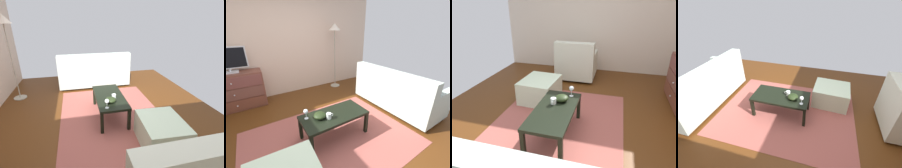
{
  "view_description": "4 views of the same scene",
  "coord_description": "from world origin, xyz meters",
  "views": [
    {
      "loc": [
        -2.35,
        0.4,
        1.75
      ],
      "look_at": [
        -0.05,
        -0.13,
        0.79
      ],
      "focal_mm": 26.33,
      "sensor_mm": 36.0,
      "label": 1
    },
    {
      "loc": [
        -0.67,
        -1.77,
        1.67
      ],
      "look_at": [
        0.39,
        -0.11,
        0.89
      ],
      "focal_mm": 22.29,
      "sensor_mm": 36.0,
      "label": 2
    },
    {
      "loc": [
        2.37,
        0.54,
        1.73
      ],
      "look_at": [
        0.18,
        -0.06,
        0.73
      ],
      "focal_mm": 31.47,
      "sensor_mm": 36.0,
      "label": 3
    },
    {
      "loc": [
        -0.45,
        1.86,
        2.05
      ],
      "look_at": [
        0.12,
        -0.16,
        0.7
      ],
      "focal_mm": 23.21,
      "sensor_mm": 36.0,
      "label": 4
    }
  ],
  "objects": [
    {
      "name": "couch_large",
      "position": [
        1.93,
        -0.08,
        0.35
      ],
      "size": [
        0.85,
        1.82,
        0.9
      ],
      "color": "#332319",
      "rests_on": "ground_plane"
    },
    {
      "name": "dresser",
      "position": [
        -1.07,
        1.77,
        0.41
      ],
      "size": [
        1.14,
        0.49,
        0.81
      ],
      "color": "brown",
      "rests_on": "ground_plane"
    },
    {
      "name": "bowl_decorative",
      "position": [
        0.06,
        -0.13,
        0.46
      ],
      "size": [
        0.19,
        0.19,
        0.09
      ],
      "primitive_type": "ellipsoid",
      "color": "black",
      "rests_on": "coffee_table"
    },
    {
      "name": "area_rug",
      "position": [
        0.2,
        -0.2,
        0.0
      ],
      "size": [
        2.6,
        1.9,
        0.01
      ],
      "primitive_type": "cube",
      "color": "#994D45",
      "rests_on": "ground_plane"
    },
    {
      "name": "mug",
      "position": [
        0.17,
        -0.21,
        0.46
      ],
      "size": [
        0.11,
        0.08,
        0.08
      ],
      "color": "silver",
      "rests_on": "coffee_table"
    },
    {
      "name": "ground_plane",
      "position": [
        0.0,
        0.0,
        -0.03
      ],
      "size": [
        5.69,
        4.64,
        0.05
      ],
      "primitive_type": "cube",
      "color": "#512A0F"
    },
    {
      "name": "wall_accent_rear",
      "position": [
        0.0,
        2.08,
        1.36
      ],
      "size": [
        5.69,
        0.12,
        2.72
      ],
      "primitive_type": "cube",
      "color": "beige",
      "rests_on": "ground_plane"
    },
    {
      "name": "wine_glass",
      "position": [
        -0.12,
        -0.03,
        0.53
      ],
      "size": [
        0.07,
        0.07,
        0.16
      ],
      "color": "silver",
      "rests_on": "coffee_table"
    },
    {
      "name": "tv",
      "position": [
        -1.05,
        1.79,
        1.09
      ],
      "size": [
        0.69,
        0.18,
        0.54
      ],
      "color": "silver",
      "rests_on": "dresser"
    },
    {
      "name": "coffee_table",
      "position": [
        0.29,
        -0.16,
        0.36
      ],
      "size": [
        1.04,
        0.51,
        0.41
      ],
      "color": "black",
      "rests_on": "ground_plane"
    },
    {
      "name": "standing_lamp",
      "position": [
        1.46,
        1.72,
        1.56
      ],
      "size": [
        0.32,
        0.32,
        1.82
      ],
      "color": "#A59E8C",
      "rests_on": "ground_plane"
    }
  ]
}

